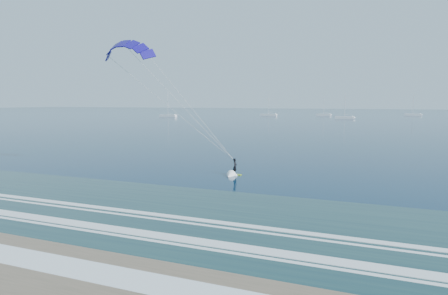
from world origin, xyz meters
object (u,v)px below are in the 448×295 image
kitesurfer_rig (177,101)px  sailboat_4 (413,114)px  sailboat_2 (324,115)px  sailboat_1 (269,115)px  sailboat_0 (168,116)px  sailboat_3 (345,117)px

kitesurfer_rig → sailboat_4: 225.09m
sailboat_2 → sailboat_1: bearing=-154.6°
sailboat_1 → sailboat_2: sailboat_1 is taller
sailboat_2 → sailboat_4: size_ratio=0.90×
sailboat_0 → sailboat_4: sailboat_0 is taller
sailboat_1 → sailboat_3: sailboat_1 is taller
kitesurfer_rig → sailboat_2: bearing=93.6°
sailboat_2 → kitesurfer_rig: bearing=-86.4°
sailboat_2 → sailboat_4: (48.79, 22.61, 0.01)m
sailboat_3 → sailboat_1: bearing=151.9°
sailboat_0 → sailboat_4: size_ratio=1.06×
sailboat_2 → sailboat_3: size_ratio=0.93×
sailboat_0 → sailboat_2: (76.82, 48.56, -0.01)m
sailboat_1 → sailboat_3: (45.10, -24.06, -0.00)m
sailboat_1 → sailboat_4: bearing=25.1°
sailboat_0 → sailboat_4: bearing=29.5°
sailboat_2 → sailboat_4: sailboat_4 is taller
kitesurfer_rig → sailboat_2: (-12.44, 199.38, -7.91)m
sailboat_0 → sailboat_1: sailboat_0 is taller
sailboat_4 → sailboat_3: bearing=-118.7°
kitesurfer_rig → sailboat_1: bearing=102.7°
kitesurfer_rig → sailboat_2: size_ratio=1.54×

